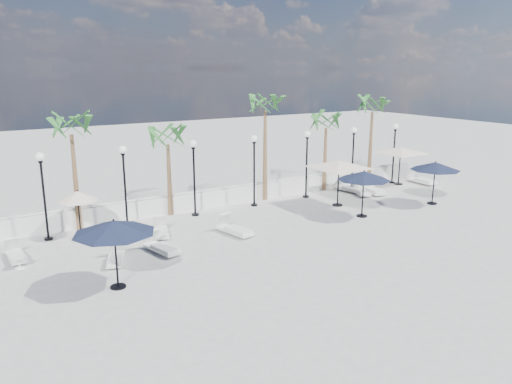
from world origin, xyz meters
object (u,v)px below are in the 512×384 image
lounger_0 (16,254)px  lounger_8 (421,180)px  lounger_1 (161,247)px  parasol_navy_left (114,227)px  parasol_cream_sq_b (401,147)px  parasol_navy_mid (364,176)px  parasol_cream_sq_a (339,161)px  parasol_navy_right (435,166)px  lounger_4 (234,229)px  parasol_cream_small (78,197)px  lounger_5 (361,190)px  lounger_3 (161,230)px  lounger_2 (116,257)px  lounger_7 (349,188)px  lounger_6 (371,189)px

lounger_0 → lounger_8: lounger_8 is taller
lounger_1 → lounger_8: (18.88, 2.91, 0.02)m
parasol_navy_left → parasol_cream_sq_b: (19.94, 5.94, 0.24)m
lounger_0 → parasol_navy_mid: 15.91m
parasol_navy_left → parasol_cream_sq_a: bearing=17.1°
lounger_0 → parasol_navy_right: size_ratio=0.66×
lounger_4 → parasol_cream_small: (-5.95, 3.28, 1.57)m
parasol_cream_small → lounger_5: bearing=-3.2°
lounger_3 → parasol_navy_left: (-3.26, -4.41, 1.92)m
lounger_8 → parasol_cream_sq_a: size_ratio=0.38×
lounger_5 → lounger_4: bearing=-142.1°
lounger_5 → parasol_cream_sq_a: 3.76m
lounger_2 → lounger_8: lounger_8 is taller
lounger_5 → lounger_3: bearing=-152.0°
lounger_3 → parasol_navy_right: bearing=5.9°
parasol_navy_left → lounger_1: bearing=44.0°
lounger_0 → parasol_navy_mid: (15.56, -2.75, 1.87)m
parasol_cream_small → parasol_cream_sq_b: bearing=-0.5°
lounger_1 → lounger_4: (3.63, 0.43, 0.01)m
lounger_7 → lounger_8: (5.48, -0.83, 0.02)m
lounger_3 → parasol_cream_sq_b: size_ratio=0.37×
lounger_7 → parasol_navy_right: (2.01, -4.53, 1.86)m
parasol_navy_mid → parasol_navy_right: parasol_navy_right is taller
lounger_2 → parasol_cream_small: bearing=117.0°
parasol_cream_sq_b → lounger_7: bearing=177.2°
lounger_7 → parasol_cream_small: 15.80m
lounger_4 → parasol_cream_small: size_ratio=0.99×
parasol_navy_left → parasol_navy_right: 17.97m
lounger_0 → parasol_cream_small: (2.80, 1.51, 1.61)m
lounger_1 → lounger_2: lounger_1 is taller
lounger_5 → lounger_6: bearing=17.8°
lounger_0 → lounger_1: size_ratio=0.88×
lounger_7 → parasol_cream_sq_a: parasol_cream_sq_a is taller
parasol_navy_right → parasol_navy_mid: bearing=177.1°
lounger_1 → parasol_cream_sq_a: size_ratio=0.37×
lounger_4 → parasol_navy_right: size_ratio=0.79×
lounger_1 → lounger_2: 1.89m
lounger_7 → parasol_navy_left: size_ratio=0.71×
lounger_3 → lounger_8: lounger_8 is taller
lounger_0 → lounger_5: size_ratio=0.89×
lounger_2 → parasol_cream_sq_b: (19.34, 3.64, 2.17)m
parasol_navy_right → parasol_cream_small: 18.30m
lounger_3 → lounger_7: lounger_7 is taller
lounger_2 → parasol_navy_right: (17.30, -0.70, 1.88)m
lounger_5 → parasol_navy_left: 16.98m
lounger_4 → parasol_navy_mid: bearing=-19.6°
parasol_navy_left → parasol_navy_mid: (12.93, 1.86, -0.06)m
lounger_2 → lounger_7: bearing=34.6°
lounger_1 → lounger_6: (14.27, 2.76, 0.03)m
lounger_7 → lounger_8: size_ratio=0.94×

